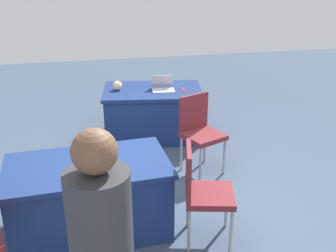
# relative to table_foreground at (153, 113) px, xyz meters

# --- Properties ---
(ground_plane) EXTENTS (14.40, 14.40, 0.00)m
(ground_plane) POSITION_rel_table_foreground_xyz_m (0.26, 2.00, -0.37)
(ground_plane) COLOR #3D4C60
(table_foreground) EXTENTS (1.55, 1.12, 0.73)m
(table_foreground) POSITION_rel_table_foreground_xyz_m (0.00, 0.00, 0.00)
(table_foreground) COLOR navy
(table_foreground) RESTS_ON ground
(table_mid_right) EXTENTS (1.57, 0.95, 0.73)m
(table_mid_right) POSITION_rel_table_foreground_xyz_m (1.00, 2.15, -0.00)
(table_mid_right) COLOR navy
(table_mid_right) RESTS_ON ground
(chair_by_pillar) EXTENTS (0.57, 0.57, 0.98)m
(chair_by_pillar) POSITION_rel_table_foreground_xyz_m (-0.38, 1.18, 0.20)
(chair_by_pillar) COLOR #9E9993
(chair_by_pillar) RESTS_ON ground
(chair_back_row) EXTENTS (0.53, 0.53, 0.96)m
(chair_back_row) POSITION_rel_table_foreground_xyz_m (-0.01, 2.51, 0.19)
(chair_back_row) COLOR #9E9993
(chair_back_row) RESTS_ON ground
(laptop_silver) EXTENTS (0.34, 0.32, 0.21)m
(laptop_silver) POSITION_rel_table_foreground_xyz_m (-0.14, 0.06, 0.40)
(laptop_silver) COLOR silver
(laptop_silver) RESTS_ON table_foreground
(yarn_ball) EXTENTS (0.13, 0.13, 0.13)m
(yarn_ball) POSITION_rel_table_foreground_xyz_m (0.50, -0.08, 0.43)
(yarn_ball) COLOR beige
(yarn_ball) RESTS_ON table_foreground
(scissors_red) EXTENTS (0.07, 0.18, 0.01)m
(scissors_red) POSITION_rel_table_foreground_xyz_m (-0.43, 0.12, 0.37)
(scissors_red) COLOR red
(scissors_red) RESTS_ON table_foreground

